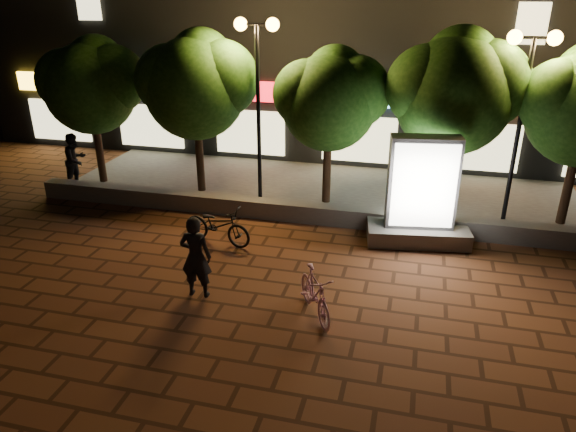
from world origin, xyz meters
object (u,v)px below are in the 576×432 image
(tree_mid, at_px, (331,96))
(scooter_parked, at_px, (218,225))
(street_lamp_right, at_px, (527,79))
(scooter_pink, at_px, (315,294))
(tree_far_left, at_px, (92,82))
(rider, at_px, (196,257))
(tree_right, at_px, (456,88))
(tree_left, at_px, (197,82))
(ad_kiosk, at_px, (420,200))
(pedestrian, at_px, (76,160))
(street_lamp_left, at_px, (257,65))

(tree_mid, height_order, scooter_parked, tree_mid)
(street_lamp_right, distance_m, scooter_pink, 7.82)
(tree_far_left, bearing_deg, rider, -45.21)
(tree_right, height_order, scooter_pink, tree_right)
(tree_mid, distance_m, scooter_parked, 4.87)
(rider, bearing_deg, tree_mid, -110.25)
(tree_left, xyz_separation_m, tree_right, (7.30, 0.00, 0.12))
(ad_kiosk, relative_size, pedestrian, 1.58)
(scooter_parked, height_order, pedestrian, pedestrian)
(tree_left, relative_size, street_lamp_right, 0.98)
(street_lamp_left, distance_m, scooter_parked, 4.70)
(street_lamp_left, relative_size, ad_kiosk, 1.89)
(rider, bearing_deg, street_lamp_left, -90.36)
(tree_right, bearing_deg, tree_far_left, -180.00)
(tree_mid, distance_m, scooter_pink, 6.60)
(tree_left, height_order, pedestrian, tree_left)
(scooter_parked, bearing_deg, street_lamp_right, -54.63)
(tree_left, relative_size, scooter_pink, 2.97)
(tree_mid, bearing_deg, street_lamp_left, -172.69)
(tree_left, height_order, tree_mid, tree_left)
(tree_far_left, relative_size, tree_left, 0.95)
(tree_far_left, distance_m, street_lamp_left, 5.50)
(tree_far_left, height_order, scooter_parked, tree_far_left)
(tree_mid, bearing_deg, scooter_parked, -123.53)
(tree_right, xyz_separation_m, scooter_pink, (-2.50, -5.96, -3.07))
(rider, height_order, scooter_parked, rider)
(tree_left, relative_size, rider, 2.72)
(tree_mid, relative_size, rider, 2.50)
(scooter_pink, distance_m, scooter_parked, 3.99)
(tree_far_left, height_order, scooter_pink, tree_far_left)
(tree_left, height_order, tree_right, tree_right)
(tree_mid, relative_size, tree_right, 0.89)
(street_lamp_right, bearing_deg, scooter_pink, -126.05)
(tree_far_left, height_order, tree_left, tree_left)
(tree_mid, height_order, tree_right, tree_right)
(ad_kiosk, bearing_deg, rider, -138.83)
(tree_far_left, xyz_separation_m, ad_kiosk, (10.17, -1.96, -2.19))
(street_lamp_right, height_order, scooter_pink, street_lamp_right)
(street_lamp_left, bearing_deg, ad_kiosk, -19.82)
(tree_left, xyz_separation_m, street_lamp_right, (8.95, -0.26, 0.45))
(tree_right, height_order, scooter_parked, tree_right)
(tree_mid, height_order, street_lamp_left, street_lamp_left)
(tree_left, distance_m, tree_right, 7.30)
(tree_right, relative_size, street_lamp_right, 1.02)
(scooter_pink, height_order, scooter_parked, scooter_pink)
(tree_far_left, distance_m, tree_right, 10.81)
(tree_right, xyz_separation_m, street_lamp_left, (-5.36, -0.26, 0.46))
(tree_right, xyz_separation_m, pedestrian, (-11.36, -0.67, -2.62))
(scooter_pink, xyz_separation_m, pedestrian, (-8.85, 5.29, 0.45))
(tree_right, bearing_deg, street_lamp_right, -9.10)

